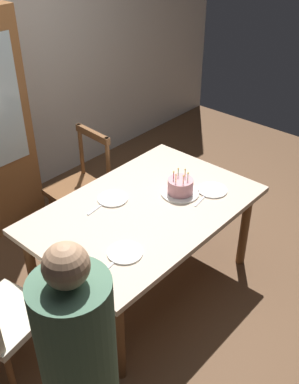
{
  "coord_description": "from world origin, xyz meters",
  "views": [
    {
      "loc": [
        -1.92,
        -1.73,
        2.56
      ],
      "look_at": [
        0.05,
        0.0,
        0.83
      ],
      "focal_mm": 42.36,
      "sensor_mm": 36.0,
      "label": 1
    }
  ],
  "objects_px": {
    "plate_far_side": "(113,198)",
    "plate_near_guest": "(212,190)",
    "plate_near_celebrant": "(125,253)",
    "chair_spindle_back": "(81,189)",
    "dining_table": "(145,216)",
    "person_celebrant": "(80,370)",
    "birthday_cake": "(180,187)"
  },
  "relations": [
    {
      "from": "dining_table",
      "to": "plate_near_guest",
      "type": "bearing_deg",
      "value": -26.03
    },
    {
      "from": "plate_near_celebrant",
      "to": "chair_spindle_back",
      "type": "distance_m",
      "value": 1.25
    },
    {
      "from": "birthday_cake",
      "to": "plate_far_side",
      "type": "height_order",
      "value": "birthday_cake"
    },
    {
      "from": "dining_table",
      "to": "person_celebrant",
      "type": "height_order",
      "value": "person_celebrant"
    },
    {
      "from": "dining_table",
      "to": "plate_near_celebrant",
      "type": "height_order",
      "value": "plate_near_celebrant"
    },
    {
      "from": "plate_near_celebrant",
      "to": "plate_far_side",
      "type": "bearing_deg",
      "value": 52.48
    },
    {
      "from": "birthday_cake",
      "to": "plate_near_guest",
      "type": "relative_size",
      "value": 1.27
    },
    {
      "from": "plate_far_side",
      "to": "person_celebrant",
      "type": "xyz_separation_m",
      "value": [
        -1.15,
        -0.97,
        0.15
      ]
    },
    {
      "from": "dining_table",
      "to": "birthday_cake",
      "type": "xyz_separation_m",
      "value": [
        0.3,
        -0.08,
        0.14
      ]
    },
    {
      "from": "plate_far_side",
      "to": "birthday_cake",
      "type": "bearing_deg",
      "value": -40.09
    },
    {
      "from": "dining_table",
      "to": "plate_near_guest",
      "type": "height_order",
      "value": "plate_near_guest"
    },
    {
      "from": "plate_near_guest",
      "to": "chair_spindle_back",
      "type": "relative_size",
      "value": 0.23
    },
    {
      "from": "chair_spindle_back",
      "to": "plate_near_guest",
      "type": "bearing_deg",
      "value": -71.41
    },
    {
      "from": "birthday_cake",
      "to": "plate_near_celebrant",
      "type": "xyz_separation_m",
      "value": [
        -0.74,
        -0.16,
        -0.05
      ]
    },
    {
      "from": "plate_far_side",
      "to": "dining_table",
      "type": "bearing_deg",
      "value": -71.16
    },
    {
      "from": "plate_near_celebrant",
      "to": "plate_far_side",
      "type": "relative_size",
      "value": 1.0
    },
    {
      "from": "dining_table",
      "to": "plate_near_guest",
      "type": "xyz_separation_m",
      "value": [
        0.48,
        -0.24,
        0.09
      ]
    },
    {
      "from": "plate_far_side",
      "to": "chair_spindle_back",
      "type": "bearing_deg",
      "value": 71.63
    },
    {
      "from": "chair_spindle_back",
      "to": "dining_table",
      "type": "bearing_deg",
      "value": -98.16
    },
    {
      "from": "birthday_cake",
      "to": "plate_near_guest",
      "type": "bearing_deg",
      "value": -39.62
    },
    {
      "from": "plate_far_side",
      "to": "person_celebrant",
      "type": "relative_size",
      "value": 0.14
    },
    {
      "from": "plate_far_side",
      "to": "person_celebrant",
      "type": "height_order",
      "value": "person_celebrant"
    },
    {
      "from": "plate_near_guest",
      "to": "plate_near_celebrant",
      "type": "bearing_deg",
      "value": 180.0
    },
    {
      "from": "plate_near_celebrant",
      "to": "plate_near_guest",
      "type": "bearing_deg",
      "value": 0.0
    },
    {
      "from": "plate_near_guest",
      "to": "person_celebrant",
      "type": "distance_m",
      "value": 1.79
    },
    {
      "from": "dining_table",
      "to": "chair_spindle_back",
      "type": "xyz_separation_m",
      "value": [
        0.12,
        0.84,
        -0.19
      ]
    },
    {
      "from": "plate_near_celebrant",
      "to": "plate_far_side",
      "type": "height_order",
      "value": "same"
    },
    {
      "from": "person_celebrant",
      "to": "dining_table",
      "type": "bearing_deg",
      "value": 30.96
    },
    {
      "from": "birthday_cake",
      "to": "plate_far_side",
      "type": "distance_m",
      "value": 0.49
    },
    {
      "from": "plate_far_side",
      "to": "plate_near_guest",
      "type": "relative_size",
      "value": 1.0
    },
    {
      "from": "plate_near_guest",
      "to": "chair_spindle_back",
      "type": "distance_m",
      "value": 1.17
    },
    {
      "from": "dining_table",
      "to": "birthday_cake",
      "type": "distance_m",
      "value": 0.34
    }
  ]
}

